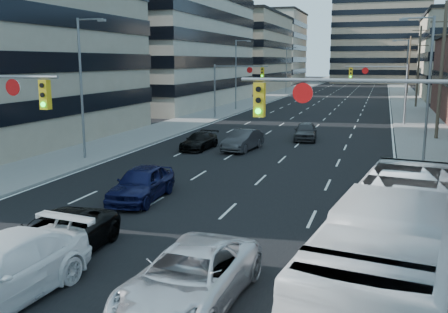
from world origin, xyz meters
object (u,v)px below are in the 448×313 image
Objects in this scene: black_pickup at (56,237)px; transit_bus at (394,250)px; sedan_blue at (142,183)px; silver_suv at (190,277)px.

transit_bus is at bearing -5.37° from black_pickup.
silver_suv is at bearing -59.55° from sedan_blue.
sedan_blue is at bearing 127.01° from silver_suv.
silver_suv is at bearing -21.27° from black_pickup.
silver_suv is at bearing -156.24° from transit_bus.
sedan_blue is (-10.95, 7.32, -0.79)m from transit_bus.
silver_suv is 1.17× the size of sedan_blue.
transit_bus is at bearing -37.11° from sedan_blue.
black_pickup is 0.94× the size of silver_suv.
transit_bus is (5.08, 1.44, 0.83)m from silver_suv.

